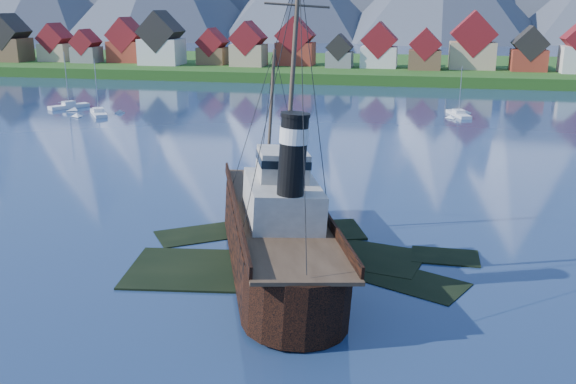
% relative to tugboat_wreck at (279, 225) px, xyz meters
% --- Properties ---
extents(ground, '(1400.00, 1400.00, 0.00)m').
position_rel_tugboat_wreck_xyz_m(ground, '(-0.33, -1.37, -3.28)').
color(ground, navy).
rests_on(ground, ground).
extents(shoal, '(31.71, 21.24, 1.14)m').
position_rel_tugboat_wreck_xyz_m(shoal, '(1.45, 0.79, -3.63)').
color(shoal, black).
rests_on(shoal, ground).
extents(shore_bank, '(600.00, 80.00, 3.20)m').
position_rel_tugboat_wreck_xyz_m(shore_bank, '(-0.33, 168.63, -3.28)').
color(shore_bank, '#1C4112').
rests_on(shore_bank, ground).
extents(seawall, '(600.00, 2.50, 2.00)m').
position_rel_tugboat_wreck_xyz_m(seawall, '(-0.33, 130.63, -3.28)').
color(seawall, '#3F3D38').
rests_on(seawall, ground).
extents(town, '(250.96, 16.69, 17.30)m').
position_rel_tugboat_wreck_xyz_m(town, '(-33.45, 150.82, 5.71)').
color(town, maroon).
rests_on(town, ground).
extents(tugboat_wreck, '(7.68, 33.09, 26.22)m').
position_rel_tugboat_wreck_xyz_m(tugboat_wreck, '(0.00, 0.00, 0.00)').
color(tugboat_wreck, black).
rests_on(tugboat_wreck, ground).
extents(sailboat_b, '(6.74, 8.56, 12.79)m').
position_rel_tugboat_wreck_xyz_m(sailboat_b, '(-64.49, 75.45, -2.98)').
color(sailboat_b, silver).
rests_on(sailboat_b, ground).
extents(sailboat_c, '(7.25, 8.92, 11.96)m').
position_rel_tugboat_wreck_xyz_m(sailboat_c, '(-53.79, 68.59, -3.01)').
color(sailboat_c, silver).
rests_on(sailboat_c, ground).
extents(sailboat_e, '(4.96, 9.26, 10.45)m').
position_rel_tugboat_wreck_xyz_m(sailboat_e, '(19.22, 82.84, -3.05)').
color(sailboat_e, silver).
rests_on(sailboat_e, ground).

